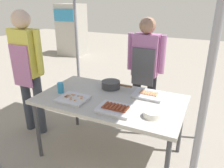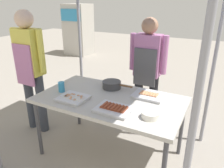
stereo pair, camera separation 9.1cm
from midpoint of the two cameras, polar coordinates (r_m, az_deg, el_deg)
ground_plane at (r=2.80m, az=0.48°, el=-17.75°), size 18.00×18.00×0.00m
stall_table at (r=2.42m, az=0.53°, el=-4.86°), size 1.60×0.90×0.75m
tray_grilled_sausages at (r=2.46m, az=10.66°, el=-2.94°), size 0.34×0.27×0.05m
tray_meat_skewers at (r=2.39m, az=-9.10°, el=-3.70°), size 0.31×0.27×0.04m
tray_pork_links at (r=2.13m, az=1.75°, el=-6.56°), size 0.35×0.27×0.05m
cooking_wok at (r=2.64m, az=0.94°, el=-0.12°), size 0.39×0.23×0.09m
condiment_bowl at (r=2.05m, az=11.34°, el=-7.99°), size 0.16×0.16×0.06m
drink_cup_near_edge at (r=2.60m, az=-12.17°, el=-0.76°), size 0.07×0.07×0.12m
vendor_woman at (r=3.00m, az=10.11°, el=4.64°), size 0.52×0.23×1.56m
customer_nearby at (r=3.03m, az=-19.93°, el=5.14°), size 0.52×0.23×1.66m
neighbor_stall_left at (r=7.50m, az=-8.48°, el=13.93°), size 0.80×0.74×1.63m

